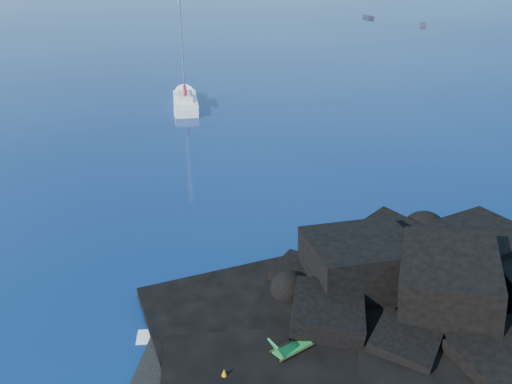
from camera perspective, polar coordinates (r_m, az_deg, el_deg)
headland at (r=24.23m, az=20.13°, el=-14.96°), size 24.00×24.00×3.60m
beach at (r=21.05m, az=-1.31°, el=-20.31°), size 9.08×6.86×0.70m
surf_foam at (r=24.41m, az=0.15°, el=-12.76°), size 10.00×8.00×0.06m
sailboat at (r=57.02m, az=-8.04°, el=9.69°), size 4.57×12.59×12.93m
deck_chair at (r=21.00m, az=4.20°, el=-16.84°), size 1.95×1.69×1.25m
marker_cone at (r=20.22m, az=-3.64°, el=-20.16°), size 0.50×0.50×0.59m
distant_boat_a at (r=148.43m, az=12.71°, el=18.83°), size 2.31×4.95×0.63m
distant_boat_b at (r=134.20m, az=18.54°, el=17.56°), size 2.65×4.62×0.59m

